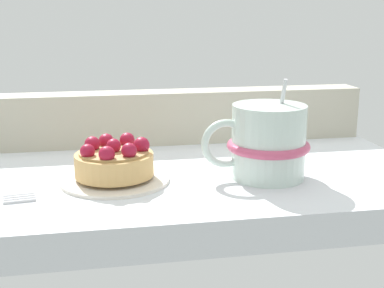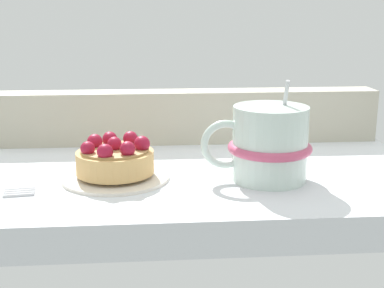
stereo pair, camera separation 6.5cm
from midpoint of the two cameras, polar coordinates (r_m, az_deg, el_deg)
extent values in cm
cube|color=silver|center=(70.64, -5.36, -4.46)|extent=(68.29, 35.92, 4.06)
cube|color=#B2AD99|center=(83.89, -6.44, 2.84)|extent=(66.92, 5.16, 8.12)
cylinder|color=silver|center=(66.52, -11.08, -3.66)|extent=(13.42, 13.42, 0.83)
cylinder|color=silver|center=(66.58, -11.07, -3.83)|extent=(7.38, 7.38, 0.42)
cylinder|color=tan|center=(66.00, -11.15, -2.19)|extent=(9.60, 9.60, 2.73)
cylinder|color=#AB854F|center=(65.59, -11.22, -0.92)|extent=(8.45, 8.45, 0.30)
sphere|color=maroon|center=(65.38, -11.25, -0.23)|extent=(1.78, 1.78, 1.78)
sphere|color=maroon|center=(65.28, -8.29, -0.15)|extent=(1.99, 1.99, 1.99)
sphere|color=maroon|center=(68.15, -9.68, 0.29)|extent=(1.92, 1.92, 1.92)
sphere|color=maroon|center=(68.37, -11.90, 0.22)|extent=(1.92, 1.92, 1.92)
sphere|color=maroon|center=(67.02, -13.41, -0.04)|extent=(1.93, 1.93, 1.93)
sphere|color=maroon|center=(64.19, -14.03, -0.81)|extent=(1.76, 1.76, 1.76)
sphere|color=maroon|center=(62.43, -12.10, -1.12)|extent=(1.91, 1.91, 1.91)
sphere|color=maroon|center=(62.94, -9.73, -0.74)|extent=(1.86, 1.86, 1.86)
cylinder|color=silver|center=(66.09, 5.43, 0.23)|extent=(9.19, 9.19, 9.25)
torus|color=#C64C70|center=(66.22, 5.42, -0.22)|extent=(10.35, 10.35, 1.11)
torus|color=silver|center=(64.82, 0.75, 0.01)|extent=(6.10, 0.92, 6.10)
cylinder|color=#B7B7BC|center=(66.23, 6.91, 4.66)|extent=(0.54, 2.26, 5.58)
cube|color=silver|center=(62.37, -20.92, -5.71)|extent=(3.50, 0.71, 0.60)
cube|color=silver|center=(63.06, -20.90, -5.49)|extent=(3.50, 0.71, 0.60)
cube|color=silver|center=(63.75, -20.88, -5.28)|extent=(3.50, 0.71, 0.60)
cube|color=silver|center=(64.44, -20.85, -5.07)|extent=(3.50, 0.71, 0.60)
camera|label=1|loc=(0.03, -92.86, -0.73)|focal=49.69mm
camera|label=2|loc=(0.03, 87.14, 0.73)|focal=49.69mm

